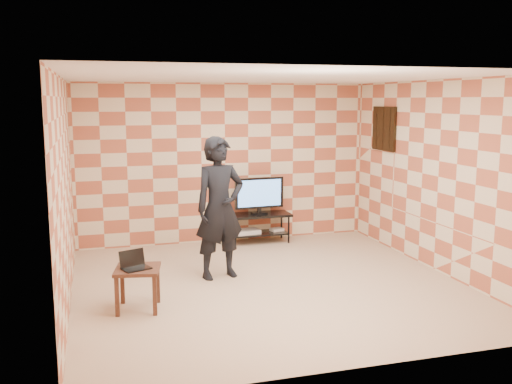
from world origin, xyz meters
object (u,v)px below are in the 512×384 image
side_table (138,275)px  person (220,208)px  tv (259,194)px  tv_stand (259,221)px

side_table → person: size_ratio=0.30×
tv → person: person is taller
tv → tv_stand: bearing=86.5°
tv_stand → tv: size_ratio=1.24×
side_table → tv: bearing=49.6°
tv_stand → person: (-1.06, -1.70, 0.60)m
tv_stand → tv: bearing=-93.5°
tv → side_table: 3.50m
person → tv: bearing=45.4°
tv → side_table: bearing=-130.4°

